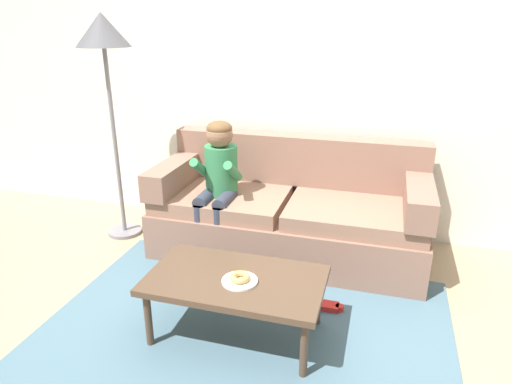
{
  "coord_description": "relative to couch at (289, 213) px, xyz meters",
  "views": [
    {
      "loc": [
        0.72,
        -2.51,
        1.83
      ],
      "look_at": [
        -0.14,
        0.45,
        0.65
      ],
      "focal_mm": 31.79,
      "sensor_mm": 36.0,
      "label": 1
    }
  ],
  "objects": [
    {
      "name": "coffee_table",
      "position": [
        -0.07,
        -1.17,
        0.03
      ],
      "size": [
        1.04,
        0.6,
        0.41
      ],
      "color": "#4C3828",
      "rests_on": "ground"
    },
    {
      "name": "floor_lamp",
      "position": [
        -1.51,
        -0.1,
        1.29
      ],
      "size": [
        0.43,
        0.43,
        1.88
      ],
      "color": "slate",
      "rests_on": "ground"
    },
    {
      "name": "plate",
      "position": [
        -0.03,
        -1.21,
        0.08
      ],
      "size": [
        0.21,
        0.21,
        0.01
      ],
      "primitive_type": "cylinder",
      "color": "white",
      "rests_on": "coffee_table"
    },
    {
      "name": "wall_back",
      "position": [
        -0.03,
        0.55,
        1.06
      ],
      "size": [
        8.0,
        0.1,
        2.8
      ],
      "primitive_type": "cube",
      "color": "silver",
      "rests_on": "ground"
    },
    {
      "name": "area_rug",
      "position": [
        -0.03,
        -1.1,
        -0.33
      ],
      "size": [
        2.51,
        1.77,
        0.01
      ],
      "primitive_type": "cube",
      "color": "#476675",
      "rests_on": "ground"
    },
    {
      "name": "toy_controller",
      "position": [
        0.43,
        -0.77,
        -0.31
      ],
      "size": [
        0.23,
        0.09,
        0.05
      ],
      "rotation": [
        0.0,
        0.0,
        0.34
      ],
      "color": "red",
      "rests_on": "ground"
    },
    {
      "name": "couch",
      "position": [
        0.0,
        0.0,
        0.0
      ],
      "size": [
        2.15,
        0.9,
        0.92
      ],
      "color": "#846051",
      "rests_on": "ground"
    },
    {
      "name": "donut",
      "position": [
        -0.03,
        -1.21,
        0.1
      ],
      "size": [
        0.17,
        0.17,
        0.04
      ],
      "primitive_type": "torus",
      "rotation": [
        0.0,
        0.0,
        2.16
      ],
      "color": "tan",
      "rests_on": "plate"
    },
    {
      "name": "ground",
      "position": [
        -0.03,
        -0.85,
        -0.34
      ],
      "size": [
        10.0,
        10.0,
        0.0
      ],
      "primitive_type": "plane",
      "color": "#9E896B"
    },
    {
      "name": "person_child",
      "position": [
        -0.54,
        -0.2,
        0.33
      ],
      "size": [
        0.34,
        0.58,
        1.1
      ],
      "color": "#337A4C",
      "rests_on": "ground"
    }
  ]
}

